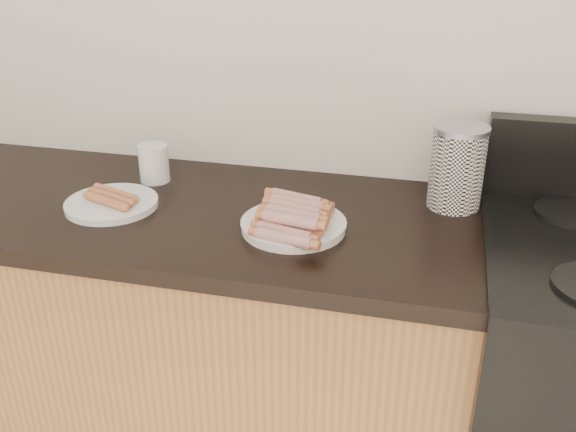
% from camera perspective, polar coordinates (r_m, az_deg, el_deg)
% --- Properties ---
extents(wall_back, '(4.00, 0.04, 2.60)m').
position_cam_1_polar(wall_back, '(1.71, 4.47, 16.38)').
color(wall_back, silver).
rests_on(wall_back, ground).
extents(cabinet_base, '(2.20, 0.59, 0.86)m').
position_cam_1_polar(cabinet_base, '(2.02, -18.36, -10.29)').
color(cabinet_base, '#945832').
rests_on(cabinet_base, floor).
extents(counter_slab, '(2.20, 0.62, 0.04)m').
position_cam_1_polar(counter_slab, '(1.81, -20.30, 1.42)').
color(counter_slab, black).
rests_on(counter_slab, cabinet_base).
extents(burner_far_left, '(0.18, 0.18, 0.01)m').
position_cam_1_polar(burner_far_left, '(1.68, 24.04, 0.24)').
color(burner_far_left, black).
rests_on(burner_far_left, stove).
extents(main_plate, '(0.25, 0.25, 0.02)m').
position_cam_1_polar(main_plate, '(1.48, 0.49, -0.93)').
color(main_plate, white).
rests_on(main_plate, counter_slab).
extents(side_plate, '(0.27, 0.27, 0.02)m').
position_cam_1_polar(side_plate, '(1.66, -15.40, 1.07)').
color(side_plate, silver).
rests_on(side_plate, counter_slab).
extents(hotdog_pile, '(0.13, 0.26, 0.05)m').
position_cam_1_polar(hotdog_pile, '(1.47, 0.49, 0.14)').
color(hotdog_pile, '#994638').
rests_on(hotdog_pile, main_plate).
extents(plain_sausages, '(0.14, 0.12, 0.02)m').
position_cam_1_polar(plain_sausages, '(1.65, -15.48, 1.66)').
color(plain_sausages, tan).
rests_on(plain_sausages, side_plate).
extents(canister, '(0.13, 0.13, 0.21)m').
position_cam_1_polar(canister, '(1.62, 14.81, 4.23)').
color(canister, white).
rests_on(canister, counter_slab).
extents(mug, '(0.11, 0.11, 0.10)m').
position_cam_1_polar(mug, '(1.78, -11.84, 4.61)').
color(mug, silver).
rests_on(mug, counter_slab).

